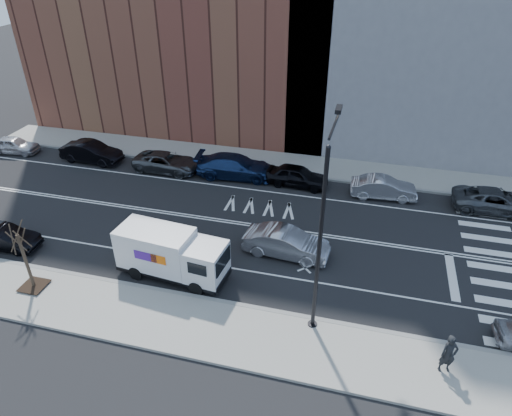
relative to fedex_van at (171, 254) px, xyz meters
The scene contains 20 objects.
ground 5.81m from the fedex_van, 83.52° to the left, with size 120.00×120.00×0.00m, color black.
sidewalk_near 3.52m from the fedex_van, 78.75° to the right, with size 44.00×3.60×0.15m, color gray.
sidewalk_far 14.48m from the fedex_van, 87.47° to the left, with size 44.00×3.60×0.15m, color gray.
curb_near 2.01m from the fedex_van, 65.53° to the right, with size 44.00×0.25×0.17m, color gray.
curb_far 12.68m from the fedex_van, 87.11° to the left, with size 44.00×0.25×0.17m, color gray.
crosswalk 17.61m from the fedex_van, 18.61° to the left, with size 3.00×14.00×0.01m, color white, non-canonical shape.
road_markings 5.80m from the fedex_van, 83.52° to the left, with size 40.00×8.60×0.01m, color white, non-canonical shape.
streetlight 8.58m from the fedex_van, ahead, with size 0.44×4.02×9.34m.
street_tree 6.95m from the fedex_van, 156.27° to the right, with size 1.20×1.20×3.75m.
fedex_van is the anchor object (origin of this frame).
far_parked_a 21.59m from the fedex_van, 149.36° to the left, with size 1.60×3.97×1.35m, color #B3B2B8.
far_parked_b 16.06m from the fedex_van, 136.16° to the left, with size 1.67×4.79×1.58m, color black.
far_parked_c 12.34m from the fedex_van, 115.48° to the left, with size 2.30×4.98×1.38m, color #494C50.
far_parked_d 11.51m from the fedex_van, 90.25° to the left, with size 2.32×5.71×1.66m, color navy.
far_parked_e 12.23m from the fedex_van, 68.14° to the left, with size 1.76×4.38×1.49m, color black.
far_parked_f 15.31m from the fedex_van, 46.77° to the left, with size 1.51×4.34×1.43m, color #B7B7BC.
far_parked_g 20.72m from the fedex_van, 32.67° to the left, with size 2.41×5.22×1.45m, color #4B4E52.
driving_sedan 6.32m from the fedex_van, 30.95° to the left, with size 1.65×4.74×1.56m, color #A7A7AB.
near_parked_rear_a 10.27m from the fedex_van, behind, with size 1.40×4.01×1.32m, color black.
pedestrian 13.57m from the fedex_van, 12.53° to the right, with size 0.68×0.44×1.86m, color black.
Camera 1 is at (8.27, -22.53, 15.64)m, focal length 32.00 mm.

